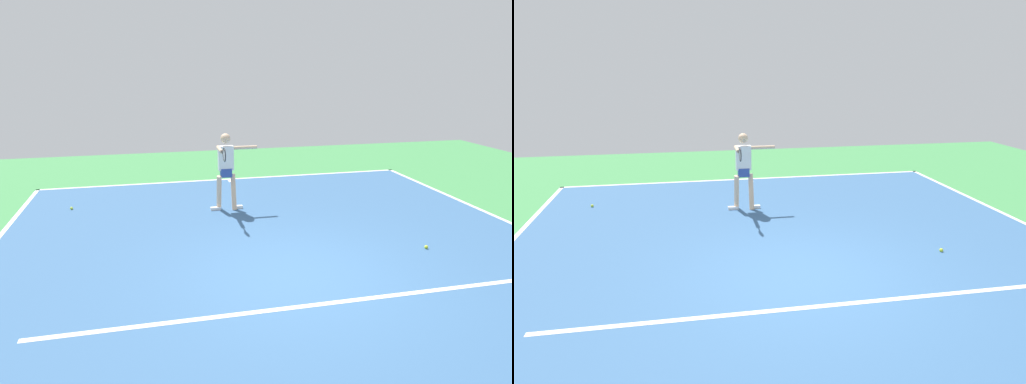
# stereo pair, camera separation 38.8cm
# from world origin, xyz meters

# --- Properties ---
(ground_plane) EXTENTS (22.06, 22.06, 0.00)m
(ground_plane) POSITION_xyz_m (0.00, 0.00, 0.00)
(ground_plane) COLOR #428E4C
(court_surface) EXTENTS (10.42, 12.98, 0.00)m
(court_surface) POSITION_xyz_m (0.00, 0.00, 0.00)
(court_surface) COLOR #38608E
(court_surface) RESTS_ON ground_plane
(court_line_baseline_near) EXTENTS (10.42, 0.10, 0.01)m
(court_line_baseline_near) POSITION_xyz_m (0.00, -6.44, 0.00)
(court_line_baseline_near) COLOR white
(court_line_baseline_near) RESTS_ON ground_plane
(court_line_service) EXTENTS (7.81, 0.10, 0.01)m
(court_line_service) POSITION_xyz_m (0.00, 0.94, 0.00)
(court_line_service) COLOR white
(court_line_service) RESTS_ON ground_plane
(court_line_centre_mark) EXTENTS (0.10, 0.30, 0.01)m
(court_line_centre_mark) POSITION_xyz_m (0.00, -6.24, 0.00)
(court_line_centre_mark) COLOR white
(court_line_centre_mark) RESTS_ON ground_plane
(tennis_player) EXTENTS (1.09, 1.18, 1.77)m
(tennis_player) POSITION_xyz_m (0.53, -3.62, 1.02)
(tennis_player) COLOR beige
(tennis_player) RESTS_ON ground_plane
(tennis_ball_by_sideline) EXTENTS (0.07, 0.07, 0.07)m
(tennis_ball_by_sideline) POSITION_xyz_m (4.03, -4.44, 0.03)
(tennis_ball_by_sideline) COLOR #C6E53D
(tennis_ball_by_sideline) RESTS_ON ground_plane
(tennis_ball_centre_court) EXTENTS (0.07, 0.07, 0.07)m
(tennis_ball_centre_court) POSITION_xyz_m (-2.61, -0.51, 0.03)
(tennis_ball_centre_court) COLOR #CCE033
(tennis_ball_centre_court) RESTS_ON ground_plane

